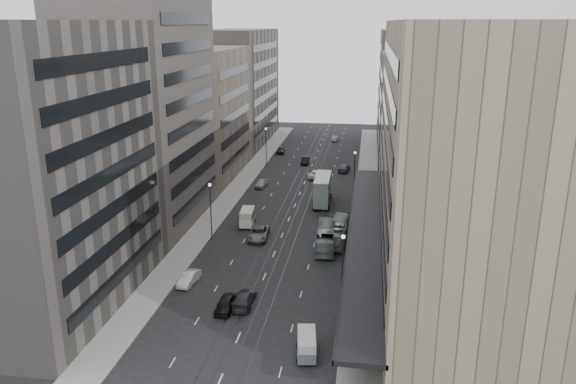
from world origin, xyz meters
The scene contains 30 objects.
ground centered at (0.00, 0.00, 0.00)m, with size 220.00×220.00×0.00m, color black.
sidewalk_right centered at (12.00, 37.50, 0.07)m, with size 4.00×125.00×0.15m, color gray.
sidewalk_left centered at (-12.00, 37.50, 0.07)m, with size 4.00×125.00×0.15m, color gray.
department_store centered at (21.45, 8.00, 14.95)m, with size 19.20×60.00×30.00m.
building_right_mid centered at (21.50, 52.00, 12.00)m, with size 15.00×28.00×24.00m, color #49443F.
building_right_far centered at (21.50, 82.00, 14.00)m, with size 15.00×32.00×28.00m, color slate.
building_left_a centered at (-21.50, -8.00, 15.00)m, with size 15.00×28.00×30.00m, color slate.
building_left_b centered at (-21.50, 19.00, 17.00)m, with size 15.00×26.00×34.00m, color #49443F.
building_left_c centered at (-21.50, 46.00, 12.50)m, with size 15.00×28.00×25.00m, color #776C5D.
building_left_d centered at (-21.50, 79.00, 14.00)m, with size 15.00×38.00×28.00m, color slate.
lamp_right_near centered at (9.70, -5.00, 5.20)m, with size 0.44×0.44×8.32m.
lamp_right_far centered at (9.70, 35.00, 5.20)m, with size 0.44×0.44×8.32m.
lamp_left_near centered at (-9.70, 12.00, 5.20)m, with size 0.44×0.44×8.32m.
lamp_left_far centered at (-9.70, 55.00, 5.20)m, with size 0.44×0.44×8.32m.
bus_near centered at (6.69, 11.65, 1.49)m, with size 2.51×10.73×2.99m, color gray.
bus_far centered at (8.35, 14.11, 1.48)m, with size 2.48×10.61×2.96m, color #95A196.
double_decker centered at (4.52, 30.43, 2.63)m, with size 2.88×8.97×4.88m.
vw_microbus centered at (7.01, -15.07, 1.22)m, with size 2.27×4.23×2.19m.
panel_van centered at (-5.84, 18.10, 1.46)m, with size 2.36×4.34×2.64m.
sedan_0 centered at (-2.60, -7.86, 0.73)m, with size 1.73×4.31×1.47m, color black.
sedan_1 centered at (-8.50, -2.25, 0.70)m, with size 1.49×4.27×1.41m, color silver.
sedan_2 centered at (-3.11, 13.22, 0.80)m, with size 2.67×5.79×1.61m, color #5B5C5E.
sedan_3 centered at (-0.87, -6.37, 0.75)m, with size 2.10×5.17×1.50m, color #27272A.
sedan_4 centered at (-7.70, 38.95, 0.73)m, with size 1.72×4.27×1.45m, color #B6A897.
sedan_5 centered at (-1.58, 58.20, 0.75)m, with size 1.59×4.57×1.51m, color black.
sedan_6 centered at (2.03, 47.05, 0.78)m, with size 2.58×5.61×1.56m, color white.
sedan_7 centered at (7.09, 52.86, 0.71)m, with size 1.98×4.86×1.41m, color #4E4E50.
sedan_8 centered at (-8.50, 67.54, 0.80)m, with size 1.89×4.70×1.60m, color #252527.
sedan_9 centered at (3.21, 83.70, 0.68)m, with size 1.44×4.13×1.36m, color #A29786.
pedestrian centered at (12.20, -16.36, 1.10)m, with size 0.70×0.46×1.91m, color black.
Camera 1 is at (11.90, -60.48, 29.86)m, focal length 35.00 mm.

